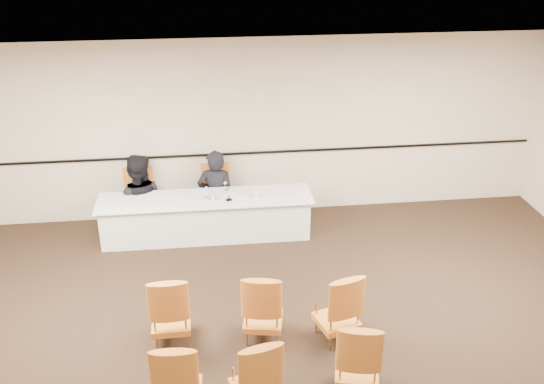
{
  "coord_description": "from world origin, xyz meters",
  "views": [
    {
      "loc": [
        -0.77,
        -5.41,
        4.79
      ],
      "look_at": [
        0.22,
        2.6,
        1.0
      ],
      "focal_mm": 40.0,
      "sensor_mm": 36.0,
      "label": 1
    }
  ],
  "objects_px": {
    "water_bottle": "(207,194)",
    "drinking_glass": "(213,197)",
    "aud_chair_front_mid": "(263,305)",
    "aud_chair_back_mid": "(255,373)",
    "panelist_main": "(216,198)",
    "aud_chair_front_left": "(170,308)",
    "panelist_main_chair": "(216,195)",
    "microphone": "(229,193)",
    "panelist_second": "(139,206)",
    "panel_table": "(206,217)",
    "aud_chair_back_right": "(358,355)",
    "panelist_second_chair": "(139,199)",
    "aud_chair_front_right": "(337,305)",
    "aud_chair_back_left": "(177,376)",
    "coffee_cup": "(256,194)"
  },
  "relations": [
    {
      "from": "panelist_second",
      "to": "water_bottle",
      "type": "distance_m",
      "value": 1.34
    },
    {
      "from": "water_bottle",
      "to": "microphone",
      "type": "bearing_deg",
      "value": -7.16
    },
    {
      "from": "water_bottle",
      "to": "aud_chair_front_left",
      "type": "height_order",
      "value": "aud_chair_front_left"
    },
    {
      "from": "panelist_second_chair",
      "to": "aud_chair_front_left",
      "type": "height_order",
      "value": "same"
    },
    {
      "from": "aud_chair_back_mid",
      "to": "aud_chair_back_right",
      "type": "bearing_deg",
      "value": -6.54
    },
    {
      "from": "microphone",
      "to": "aud_chair_front_right",
      "type": "relative_size",
      "value": 0.28
    },
    {
      "from": "microphone",
      "to": "aud_chair_front_left",
      "type": "height_order",
      "value": "aud_chair_front_left"
    },
    {
      "from": "aud_chair_back_mid",
      "to": "aud_chair_back_right",
      "type": "height_order",
      "value": "same"
    },
    {
      "from": "panelist_second",
      "to": "aud_chair_front_left",
      "type": "relative_size",
      "value": 1.89
    },
    {
      "from": "drinking_glass",
      "to": "aud_chair_front_left",
      "type": "height_order",
      "value": "aud_chair_front_left"
    },
    {
      "from": "aud_chair_front_right",
      "to": "aud_chair_front_left",
      "type": "bearing_deg",
      "value": 158.01
    },
    {
      "from": "panelist_main",
      "to": "drinking_glass",
      "type": "height_order",
      "value": "panelist_main"
    },
    {
      "from": "panelist_main",
      "to": "drinking_glass",
      "type": "distance_m",
      "value": 0.68
    },
    {
      "from": "panel_table",
      "to": "water_bottle",
      "type": "distance_m",
      "value": 0.46
    },
    {
      "from": "panelist_second_chair",
      "to": "aud_chair_front_right",
      "type": "distance_m",
      "value": 4.19
    },
    {
      "from": "panel_table",
      "to": "aud_chair_front_left",
      "type": "xyz_separation_m",
      "value": [
        -0.49,
        -2.56,
        0.14
      ]
    },
    {
      "from": "panelist_main",
      "to": "aud_chair_front_left",
      "type": "relative_size",
      "value": 1.8
    },
    {
      "from": "panelist_second",
      "to": "aud_chair_back_right",
      "type": "bearing_deg",
      "value": 125.32
    },
    {
      "from": "panel_table",
      "to": "aud_chair_back_mid",
      "type": "distance_m",
      "value": 3.83
    },
    {
      "from": "microphone",
      "to": "drinking_glass",
      "type": "xyz_separation_m",
      "value": [
        -0.24,
        0.03,
        -0.08
      ]
    },
    {
      "from": "microphone",
      "to": "panelist_second",
      "type": "bearing_deg",
      "value": 137.62
    },
    {
      "from": "aud_chair_front_left",
      "to": "aud_chair_back_left",
      "type": "distance_m",
      "value": 1.19
    },
    {
      "from": "water_bottle",
      "to": "drinking_glass",
      "type": "height_order",
      "value": "water_bottle"
    },
    {
      "from": "panelist_main",
      "to": "panelist_main_chair",
      "type": "relative_size",
      "value": 1.8
    },
    {
      "from": "panelist_main_chair",
      "to": "microphone",
      "type": "relative_size",
      "value": 3.57
    },
    {
      "from": "aud_chair_front_mid",
      "to": "aud_chair_back_mid",
      "type": "bearing_deg",
      "value": -89.34
    },
    {
      "from": "aud_chair_front_right",
      "to": "aud_chair_back_mid",
      "type": "height_order",
      "value": "same"
    },
    {
      "from": "aud_chair_front_mid",
      "to": "aud_chair_back_left",
      "type": "distance_m",
      "value": 1.49
    },
    {
      "from": "panel_table",
      "to": "aud_chair_front_mid",
      "type": "relative_size",
      "value": 3.54
    },
    {
      "from": "panelist_main",
      "to": "panel_table",
      "type": "bearing_deg",
      "value": 78.91
    },
    {
      "from": "panelist_main_chair",
      "to": "aud_chair_back_mid",
      "type": "xyz_separation_m",
      "value": [
        0.22,
        -4.32,
        0.0
      ]
    },
    {
      "from": "panelist_second_chair",
      "to": "aud_chair_back_left",
      "type": "relative_size",
      "value": 1.0
    },
    {
      "from": "panel_table",
      "to": "aud_chair_back_right",
      "type": "height_order",
      "value": "aud_chair_back_right"
    },
    {
      "from": "panelist_main",
      "to": "aud_chair_back_right",
      "type": "height_order",
      "value": "panelist_main"
    },
    {
      "from": "aud_chair_back_mid",
      "to": "water_bottle",
      "type": "bearing_deg",
      "value": 82.41
    },
    {
      "from": "coffee_cup",
      "to": "aud_chair_back_right",
      "type": "relative_size",
      "value": 0.14
    },
    {
      "from": "panel_table",
      "to": "drinking_glass",
      "type": "bearing_deg",
      "value": -35.05
    },
    {
      "from": "aud_chair_front_mid",
      "to": "aud_chair_back_right",
      "type": "relative_size",
      "value": 1.0
    },
    {
      "from": "coffee_cup",
      "to": "aud_chair_front_right",
      "type": "relative_size",
      "value": 0.14
    },
    {
      "from": "drinking_glass",
      "to": "aud_chair_front_mid",
      "type": "distance_m",
      "value": 2.62
    },
    {
      "from": "aud_chair_back_mid",
      "to": "microphone",
      "type": "bearing_deg",
      "value": 77.21
    },
    {
      "from": "panelist_second",
      "to": "aud_chair_back_mid",
      "type": "xyz_separation_m",
      "value": [
        1.49,
        -4.33,
        0.13
      ]
    },
    {
      "from": "aud_chair_back_left",
      "to": "aud_chair_back_mid",
      "type": "bearing_deg",
      "value": 0.11
    },
    {
      "from": "panelist_main_chair",
      "to": "panelist_second_chair",
      "type": "relative_size",
      "value": 1.0
    },
    {
      "from": "panelist_second",
      "to": "aud_chair_front_right",
      "type": "bearing_deg",
      "value": 131.66
    },
    {
      "from": "water_bottle",
      "to": "aud_chair_front_right",
      "type": "height_order",
      "value": "aud_chair_front_right"
    },
    {
      "from": "panelist_second",
      "to": "aud_chair_front_mid",
      "type": "relative_size",
      "value": 1.89
    },
    {
      "from": "aud_chair_front_left",
      "to": "aud_chair_back_mid",
      "type": "height_order",
      "value": "same"
    },
    {
      "from": "panelist_second_chair",
      "to": "microphone",
      "type": "height_order",
      "value": "panelist_second_chair"
    },
    {
      "from": "panelist_main",
      "to": "aud_chair_front_mid",
      "type": "xyz_separation_m",
      "value": [
        0.43,
        -3.16,
        0.07
      ]
    }
  ]
}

